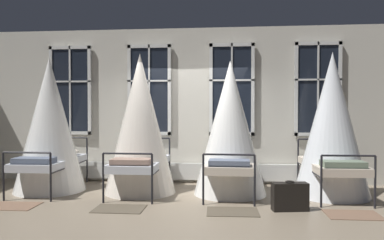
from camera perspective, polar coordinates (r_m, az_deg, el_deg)
name	(u,v)px	position (r m, az deg, el deg)	size (l,w,h in m)	color
ground	(183,195)	(7.14, -1.31, -11.31)	(19.29, 19.29, 0.00)	gray
back_wall_with_windows	(191,105)	(8.28, -0.22, 2.22)	(10.64, 0.10, 3.38)	beige
window_bank	(190,128)	(8.17, -0.30, -1.18)	(6.38, 0.10, 2.95)	black
cot_first	(50,126)	(7.89, -20.79, -0.88)	(1.37, 1.84, 2.62)	black
cot_second	(140,125)	(7.29, -7.89, -0.78)	(1.37, 1.83, 2.67)	black
cot_third	(230,129)	(7.11, 5.80, -1.43)	(1.37, 1.84, 2.52)	black
cot_fourth	(332,126)	(7.39, 20.48, -0.88)	(1.37, 1.84, 2.66)	black
rug_first	(12,206)	(6.99, -25.61, -11.68)	(0.80, 0.56, 0.01)	brown
rug_second	(119,209)	(6.27, -10.98, -13.09)	(0.80, 0.56, 0.01)	brown
rug_third	(233,212)	(6.03, 6.19, -13.67)	(0.80, 0.56, 0.01)	brown
rug_fourth	(353,215)	(6.31, 23.26, -13.09)	(0.80, 0.56, 0.01)	brown
suitcase_dark	(290,196)	(6.22, 14.64, -11.18)	(0.59, 0.30, 0.47)	black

